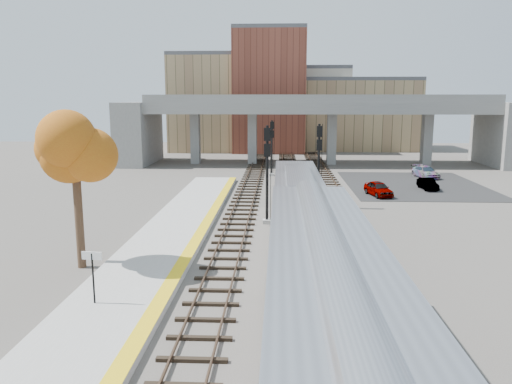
% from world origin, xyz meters
% --- Properties ---
extents(ground, '(160.00, 160.00, 0.00)m').
position_xyz_m(ground, '(0.00, 0.00, 0.00)').
color(ground, '#47423D').
rests_on(ground, ground).
extents(platform, '(4.50, 60.00, 0.35)m').
position_xyz_m(platform, '(-7.25, 0.00, 0.17)').
color(platform, '#9E9E99').
rests_on(platform, ground).
extents(yellow_strip, '(0.70, 60.00, 0.01)m').
position_xyz_m(yellow_strip, '(-5.35, 0.00, 0.35)').
color(yellow_strip, yellow).
rests_on(yellow_strip, platform).
extents(tracks, '(10.70, 95.00, 0.25)m').
position_xyz_m(tracks, '(0.93, 12.50, 0.08)').
color(tracks, black).
rests_on(tracks, ground).
extents(overpass, '(54.00, 12.00, 9.50)m').
position_xyz_m(overpass, '(4.92, 45.00, 5.81)').
color(overpass, slate).
rests_on(overpass, ground).
extents(buildings_far, '(43.00, 21.00, 20.60)m').
position_xyz_m(buildings_far, '(1.26, 66.57, 7.88)').
color(buildings_far, tan).
rests_on(buildings_far, ground).
extents(parking_lot, '(14.00, 18.00, 0.04)m').
position_xyz_m(parking_lot, '(14.00, 28.00, 0.02)').
color(parking_lot, black).
rests_on(parking_lot, ground).
extents(locomotive, '(3.02, 19.05, 4.10)m').
position_xyz_m(locomotive, '(1.00, 6.55, 2.28)').
color(locomotive, '#A8AAB2').
rests_on(locomotive, ground).
extents(signal_mast_near, '(0.60, 0.64, 7.10)m').
position_xyz_m(signal_mast_near, '(-1.10, 10.62, 3.53)').
color(signal_mast_near, '#9E9E99').
rests_on(signal_mast_near, ground).
extents(signal_mast_mid, '(0.60, 0.64, 6.94)m').
position_xyz_m(signal_mast_mid, '(3.00, 16.25, 3.42)').
color(signal_mast_mid, '#9E9E99').
rests_on(signal_mast_mid, ground).
extents(signal_mast_far, '(0.60, 0.64, 6.50)m').
position_xyz_m(signal_mast_far, '(-1.10, 33.70, 3.12)').
color(signal_mast_far, '#9E9E99').
rests_on(signal_mast_far, ground).
extents(station_sign, '(0.90, 0.15, 2.27)m').
position_xyz_m(station_sign, '(-8.08, -4.86, 1.98)').
color(station_sign, black).
rests_on(station_sign, platform).
extents(tree, '(3.60, 3.60, 8.67)m').
position_xyz_m(tree, '(-10.82, 0.63, 6.43)').
color(tree, '#382619').
rests_on(tree, ground).
extents(car_a, '(2.45, 4.20, 1.34)m').
position_xyz_m(car_a, '(9.04, 21.58, 0.71)').
color(car_a, '#99999E').
rests_on(car_a, parking_lot).
extents(car_b, '(1.39, 3.47, 1.12)m').
position_xyz_m(car_b, '(14.59, 25.13, 0.60)').
color(car_b, '#99999E').
rests_on(car_b, parking_lot).
extents(car_c, '(2.68, 4.76, 1.30)m').
position_xyz_m(car_c, '(16.60, 32.95, 0.69)').
color(car_c, '#99999E').
rests_on(car_c, parking_lot).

